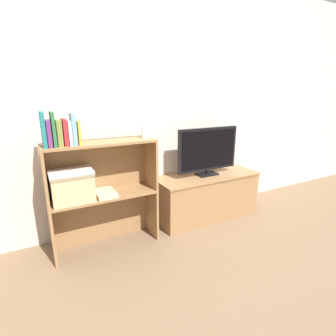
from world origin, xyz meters
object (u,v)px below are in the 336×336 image
book_crimson (65,132)px  book_mustard (78,132)px  tv (208,150)px  book_olive (59,133)px  tv_stand (206,195)px  storage_basket_left (72,186)px  book_ivory (69,133)px  book_skyblue (73,129)px  magazine_stack (105,193)px  book_teal (43,130)px  book_plum (49,134)px  laptop (70,171)px  book_forest (53,129)px  baby_monitor (145,132)px

book_crimson → book_mustard: size_ratio=1.08×
tv → book_olive: bearing=-175.8°
tv_stand → storage_basket_left: storage_basket_left is taller
book_crimson → book_ivory: (0.03, 0.00, -0.00)m
book_skyblue → storage_basket_left: bearing=160.3°
tv_stand → magazine_stack: (-1.10, -0.08, 0.26)m
book_olive → book_skyblue: size_ratio=0.82×
tv → book_ivory: 1.37m
book_teal → book_ivory: book_teal is taller
book_teal → book_crimson: 0.14m
book_plum → storage_basket_left: 0.44m
book_crimson → magazine_stack: 0.59m
book_ivory → book_crimson: bearing=180.0°
laptop → book_skyblue: bearing=-19.7°
book_crimson → laptop: bearing=58.3°
book_plum → book_olive: bearing=0.0°
book_ivory → laptop: (-0.02, 0.02, -0.30)m
book_teal → book_plum: (0.03, -0.00, -0.03)m
book_ivory → book_skyblue: book_skyblue is taller
book_forest → book_mustard: size_ratio=1.38×
book_teal → baby_monitor: (0.78, 0.03, -0.07)m
book_forest → book_mustard: book_forest is taller
book_olive → baby_monitor: bearing=2.8°
magazine_stack → book_forest: bearing=-176.2°
book_teal → storage_basket_left: (0.15, 0.02, -0.45)m
book_crimson → book_skyblue: bearing=0.0°
baby_monitor → magazine_stack: baby_monitor is taller
book_plum → book_ivory: 0.14m
tv → book_plum: (-1.48, -0.10, 0.29)m
tv → book_mustard: 1.31m
book_crimson → book_mustard: book_crimson is taller
tv_stand → book_teal: bearing=-176.1°
book_crimson → book_olive: bearing=180.0°
book_skyblue → magazine_stack: size_ratio=0.99×
book_teal → baby_monitor: 0.79m
book_teal → book_crimson: (0.14, 0.00, -0.03)m
book_olive → baby_monitor: 0.68m
book_olive → book_mustard: size_ratio=1.06×
book_plum → book_olive: (0.07, 0.00, -0.00)m
book_plum → baby_monitor: size_ratio=1.48×
book_skyblue → book_olive: bearing=180.0°
book_plum → book_crimson: 0.11m
book_teal → book_crimson: book_teal is taller
book_teal → book_forest: (0.06, 0.00, -0.00)m
tv → book_skyblue: (-1.31, -0.10, 0.31)m
tv_stand → book_crimson: (-1.37, -0.10, 0.79)m
tv_stand → storage_basket_left: size_ratio=3.52×
book_teal → tv_stand: bearing=3.9°
tv_stand → book_forest: (-1.44, -0.10, 0.82)m
book_plum → baby_monitor: (0.75, 0.03, -0.04)m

